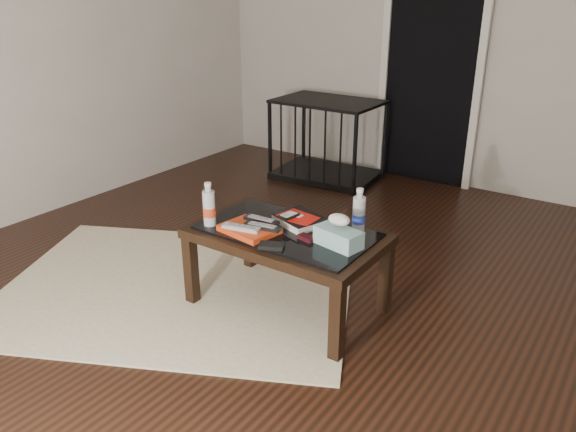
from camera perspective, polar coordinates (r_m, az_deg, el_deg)
name	(u,v)px	position (r m, az deg, el deg)	size (l,w,h in m)	color
ground	(316,313)	(3.09, 2.83, -9.78)	(5.00, 5.00, 0.00)	black
doorway	(432,64)	(5.06, 14.39, 14.74)	(0.90, 0.08, 2.07)	black
coffee_table	(287,241)	(2.96, -0.10, -2.57)	(1.00, 0.60, 0.46)	black
rug	(178,287)	(3.38, -11.14, -7.05)	(2.00, 1.50, 0.01)	beige
pet_crate	(327,153)	(5.11, 3.95, 6.36)	(0.95, 0.68, 0.71)	black
magazines	(249,229)	(2.91, -3.97, -1.34)	(0.28, 0.21, 0.03)	red
remote_silver	(241,227)	(2.87, -4.79, -1.16)	(0.20, 0.05, 0.02)	#A3A3A8
remote_black_front	(263,226)	(2.87, -2.60, -1.07)	(0.20, 0.05, 0.02)	black
remote_black_back	(261,220)	(2.95, -2.72, -0.39)	(0.20, 0.05, 0.02)	black
textbook	(299,220)	(2.99, 1.13, -0.41)	(0.25, 0.20, 0.05)	black
dvd_mailers	(298,216)	(2.98, 1.00, -0.01)	(0.19, 0.14, 0.01)	red
ipod	(289,215)	(2.96, 0.09, 0.07)	(0.06, 0.10, 0.02)	black
flip_phone	(307,238)	(2.82, 1.90, -2.23)	(0.09, 0.05, 0.02)	black
wallet	(271,246)	(2.74, -1.70, -3.04)	(0.12, 0.07, 0.02)	black
water_bottle_left	(209,204)	(2.98, -8.03, 1.22)	(0.07, 0.07, 0.24)	#B7BCC3
water_bottle_right	(359,211)	(2.89, 7.22, 0.56)	(0.07, 0.07, 0.24)	#B5BBC0
tissue_box	(338,237)	(2.75, 5.15, -2.18)	(0.23, 0.12, 0.09)	teal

